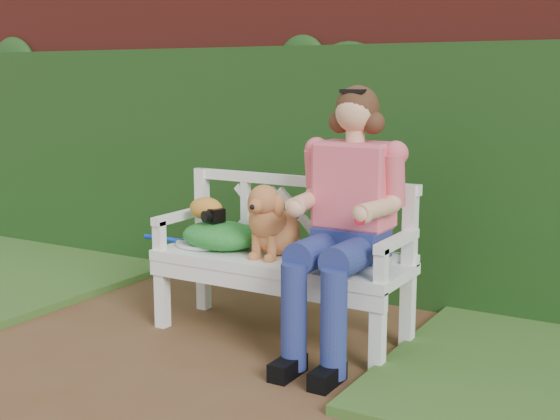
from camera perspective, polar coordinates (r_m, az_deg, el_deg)
The scene contains 10 objects.
ground at distance 4.12m, azimuth -9.89°, elevation -11.32°, with size 60.00×60.00×0.00m, color brown.
brick_wall at distance 5.43m, azimuth 2.86°, elevation 5.95°, with size 10.00×0.30×2.20m, color maroon.
ivy_hedge at distance 5.26m, azimuth 1.72°, elevation 3.09°, with size 10.00×0.18×1.70m, color #1A3D15.
garden_bench at distance 4.35m, azimuth 0.00°, elevation -6.62°, with size 1.58×0.60×0.48m, color white, non-canonical shape.
seated_woman at distance 4.02m, azimuth 5.34°, elevation -0.95°, with size 0.61×0.82×1.45m, color #FF3D39, non-canonical shape.
dog at distance 4.26m, azimuth -0.51°, elevation -0.69°, with size 0.29×0.39×0.43m, color brown, non-canonical shape.
tennis_racket at distance 4.58m, azimuth -6.32°, elevation -2.54°, with size 0.64×0.27×0.03m, color silver, non-canonical shape.
green_bag at distance 4.48m, azimuth -4.54°, elevation -1.89°, with size 0.49×0.38×0.17m, color #147419, non-canonical shape.
camera_item at distance 4.45m, azimuth -5.05°, elevation -0.36°, with size 0.12×0.09×0.08m, color black.
baseball_glove at distance 4.51m, azimuth -5.66°, elevation 0.13°, with size 0.21×0.16×0.14m, color #C67C28.
Camera 1 is at (2.51, -2.90, 1.50)m, focal length 48.00 mm.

